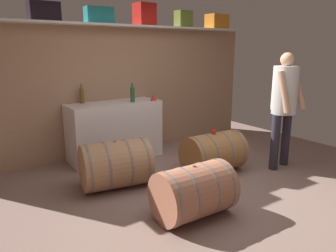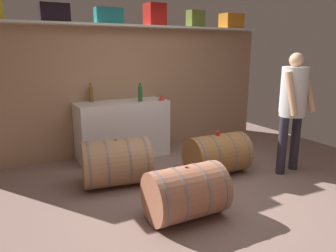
{
  "view_description": "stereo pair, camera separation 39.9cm",
  "coord_description": "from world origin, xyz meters",
  "px_view_note": "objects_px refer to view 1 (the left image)",
  "views": [
    {
      "loc": [
        -2.43,
        -2.61,
        1.75
      ],
      "look_at": [
        -0.22,
        0.58,
        0.8
      ],
      "focal_mm": 34.09,
      "sensor_mm": 36.0,
      "label": 1
    },
    {
      "loc": [
        -2.09,
        -2.82,
        1.75
      ],
      "look_at": [
        -0.22,
        0.58,
        0.8
      ],
      "focal_mm": 34.09,
      "sensor_mm": 36.0,
      "label": 2
    }
  ],
  "objects_px": {
    "toolcase_olive": "(183,19)",
    "tasting_cup": "(214,132)",
    "toolcase_red": "(144,14)",
    "toolcase_black": "(44,11)",
    "wine_bottle_green": "(133,93)",
    "wine_barrel_far": "(116,164)",
    "toolcase_orange": "(217,22)",
    "wine_barrel_flank": "(194,191)",
    "wine_bottle_amber": "(82,95)",
    "work_cabinet": "(115,131)",
    "wine_glass": "(132,95)",
    "toolcase_teal": "(99,15)",
    "red_funnel": "(154,97)",
    "wine_barrel_near": "(214,153)",
    "winemaker_pouring": "(284,99)"
  },
  "relations": [
    {
      "from": "red_funnel",
      "to": "winemaker_pouring",
      "type": "distance_m",
      "value": 2.0
    },
    {
      "from": "toolcase_orange",
      "to": "wine_glass",
      "type": "xyz_separation_m",
      "value": [
        -2.01,
        -0.21,
        -1.23
      ]
    },
    {
      "from": "toolcase_olive",
      "to": "tasting_cup",
      "type": "distance_m",
      "value": 2.35
    },
    {
      "from": "wine_barrel_flank",
      "to": "work_cabinet",
      "type": "bearing_deg",
      "value": 88.12
    },
    {
      "from": "toolcase_olive",
      "to": "red_funnel",
      "type": "relative_size",
      "value": 2.72
    },
    {
      "from": "toolcase_orange",
      "to": "tasting_cup",
      "type": "relative_size",
      "value": 6.21
    },
    {
      "from": "wine_bottle_amber",
      "to": "toolcase_red",
      "type": "bearing_deg",
      "value": 0.03
    },
    {
      "from": "toolcase_teal",
      "to": "wine_barrel_near",
      "type": "height_order",
      "value": "toolcase_teal"
    },
    {
      "from": "toolcase_olive",
      "to": "wine_bottle_amber",
      "type": "relative_size",
      "value": 0.99
    },
    {
      "from": "wine_bottle_green",
      "to": "wine_glass",
      "type": "xyz_separation_m",
      "value": [
        0.05,
        0.12,
        -0.05
      ]
    },
    {
      "from": "red_funnel",
      "to": "wine_bottle_green",
      "type": "bearing_deg",
      "value": 168.79
    },
    {
      "from": "toolcase_red",
      "to": "red_funnel",
      "type": "relative_size",
      "value": 3.21
    },
    {
      "from": "wine_bottle_amber",
      "to": "work_cabinet",
      "type": "bearing_deg",
      "value": -24.48
    },
    {
      "from": "toolcase_olive",
      "to": "tasting_cup",
      "type": "xyz_separation_m",
      "value": [
        -0.62,
        -1.55,
        -1.65
      ]
    },
    {
      "from": "wine_barrel_flank",
      "to": "toolcase_orange",
      "type": "bearing_deg",
      "value": 45.61
    },
    {
      "from": "wine_glass",
      "to": "wine_barrel_far",
      "type": "relative_size",
      "value": 0.14
    },
    {
      "from": "toolcase_orange",
      "to": "winemaker_pouring",
      "type": "xyz_separation_m",
      "value": [
        -0.47,
        -1.97,
        -1.21
      ]
    },
    {
      "from": "wine_bottle_green",
      "to": "wine_glass",
      "type": "height_order",
      "value": "wine_bottle_green"
    },
    {
      "from": "wine_barrel_far",
      "to": "winemaker_pouring",
      "type": "relative_size",
      "value": 0.55
    },
    {
      "from": "toolcase_olive",
      "to": "work_cabinet",
      "type": "relative_size",
      "value": 0.21
    },
    {
      "from": "wine_barrel_flank",
      "to": "wine_glass",
      "type": "bearing_deg",
      "value": 79.96
    },
    {
      "from": "toolcase_red",
      "to": "wine_bottle_green",
      "type": "height_order",
      "value": "toolcase_red"
    },
    {
      "from": "wine_bottle_amber",
      "to": "winemaker_pouring",
      "type": "xyz_separation_m",
      "value": [
        2.29,
        -1.97,
        -0.02
      ]
    },
    {
      "from": "toolcase_black",
      "to": "toolcase_orange",
      "type": "xyz_separation_m",
      "value": [
        3.22,
        0.0,
        0.01
      ]
    },
    {
      "from": "toolcase_red",
      "to": "tasting_cup",
      "type": "distance_m",
      "value": 2.29
    },
    {
      "from": "toolcase_black",
      "to": "wine_bottle_green",
      "type": "relative_size",
      "value": 1.37
    },
    {
      "from": "toolcase_orange",
      "to": "wine_bottle_amber",
      "type": "height_order",
      "value": "toolcase_orange"
    },
    {
      "from": "toolcase_orange",
      "to": "winemaker_pouring",
      "type": "distance_m",
      "value": 2.36
    },
    {
      "from": "toolcase_red",
      "to": "wine_barrel_flank",
      "type": "height_order",
      "value": "toolcase_red"
    },
    {
      "from": "toolcase_teal",
      "to": "wine_glass",
      "type": "bearing_deg",
      "value": -24.38
    },
    {
      "from": "red_funnel",
      "to": "wine_bottle_amber",
      "type": "bearing_deg",
      "value": 158.99
    },
    {
      "from": "wine_barrel_far",
      "to": "winemaker_pouring",
      "type": "distance_m",
      "value": 2.56
    },
    {
      "from": "toolcase_olive",
      "to": "work_cabinet",
      "type": "bearing_deg",
      "value": -177.02
    },
    {
      "from": "toolcase_red",
      "to": "wine_barrel_far",
      "type": "relative_size",
      "value": 0.38
    },
    {
      "from": "red_funnel",
      "to": "winemaker_pouring",
      "type": "relative_size",
      "value": 0.06
    },
    {
      "from": "toolcase_red",
      "to": "toolcase_orange",
      "type": "relative_size",
      "value": 0.86
    },
    {
      "from": "wine_barrel_flank",
      "to": "toolcase_teal",
      "type": "bearing_deg",
      "value": 90.58
    },
    {
      "from": "toolcase_red",
      "to": "wine_barrel_far",
      "type": "distance_m",
      "value": 2.61
    },
    {
      "from": "toolcase_red",
      "to": "wine_bottle_green",
      "type": "bearing_deg",
      "value": -145.25
    },
    {
      "from": "toolcase_orange",
      "to": "wine_barrel_flank",
      "type": "relative_size",
      "value": 0.5
    },
    {
      "from": "toolcase_black",
      "to": "work_cabinet",
      "type": "relative_size",
      "value": 0.28
    },
    {
      "from": "wine_barrel_flank",
      "to": "wine_barrel_far",
      "type": "bearing_deg",
      "value": 108.55
    },
    {
      "from": "toolcase_orange",
      "to": "wine_barrel_far",
      "type": "distance_m",
      "value": 3.62
    },
    {
      "from": "work_cabinet",
      "to": "wine_barrel_near",
      "type": "distance_m",
      "value": 1.63
    },
    {
      "from": "toolcase_orange",
      "to": "wine_barrel_near",
      "type": "xyz_separation_m",
      "value": [
        -1.42,
        -1.55,
        -1.96
      ]
    },
    {
      "from": "red_funnel",
      "to": "work_cabinet",
      "type": "bearing_deg",
      "value": 161.55
    },
    {
      "from": "tasting_cup",
      "to": "wine_glass",
      "type": "bearing_deg",
      "value": 113.41
    },
    {
      "from": "toolcase_black",
      "to": "toolcase_red",
      "type": "bearing_deg",
      "value": 0.25
    },
    {
      "from": "wine_glass",
      "to": "wine_barrel_flank",
      "type": "xyz_separation_m",
      "value": [
        -0.45,
        -2.16,
        -0.73
      ]
    },
    {
      "from": "toolcase_olive",
      "to": "wine_glass",
      "type": "xyz_separation_m",
      "value": [
        -1.2,
        -0.21,
        -1.24
      ]
    }
  ]
}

